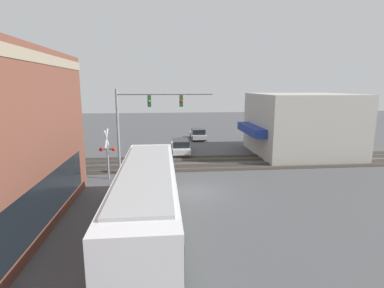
# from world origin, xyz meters

# --- Properties ---
(ground_plane) EXTENTS (120.00, 120.00, 0.00)m
(ground_plane) POSITION_xyz_m (0.00, 0.00, 0.00)
(ground_plane) COLOR #4C4C4F
(shop_building) EXTENTS (9.45, 10.53, 6.18)m
(shop_building) POSITION_xyz_m (10.50, -12.13, 3.08)
(shop_building) COLOR #B2ADA3
(shop_building) RESTS_ON ground
(city_bus) EXTENTS (12.26, 2.59, 3.31)m
(city_bus) POSITION_xyz_m (-5.68, 2.80, 1.83)
(city_bus) COLOR silver
(city_bus) RESTS_ON ground
(traffic_signal_gantry) EXTENTS (0.42, 7.59, 6.74)m
(traffic_signal_gantry) POSITION_xyz_m (4.84, 3.40, 4.91)
(traffic_signal_gantry) COLOR gray
(traffic_signal_gantry) RESTS_ON ground
(crossing_signal) EXTENTS (1.41, 1.18, 3.81)m
(crossing_signal) POSITION_xyz_m (3.50, 6.19, 2.30)
(crossing_signal) COLOR gray
(crossing_signal) RESTS_ON ground
(rail_track_near) EXTENTS (2.60, 60.00, 0.15)m
(rail_track_near) POSITION_xyz_m (6.00, 0.00, 0.03)
(rail_track_near) COLOR #332D28
(rail_track_near) RESTS_ON ground
(rail_track_far) EXTENTS (2.60, 60.00, 0.15)m
(rail_track_far) POSITION_xyz_m (9.20, 0.00, 0.03)
(rail_track_far) COLOR #332D28
(rail_track_far) RESTS_ON ground
(parked_car_white) EXTENTS (4.88, 1.82, 1.43)m
(parked_car_white) POSITION_xyz_m (11.92, 0.20, 0.67)
(parked_car_white) COLOR silver
(parked_car_white) RESTS_ON ground
(parked_car_silver) EXTENTS (4.30, 1.82, 1.43)m
(parked_car_silver) POSITION_xyz_m (19.81, -2.60, 0.66)
(parked_car_silver) COLOR #B7B7BC
(parked_car_silver) RESTS_ON ground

